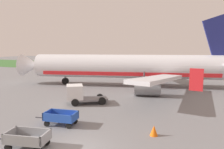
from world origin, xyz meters
TOP-DOWN VIEW (x-y plane):
  - ground_plane at (0.00, 0.00)m, footprint 220.00×220.00m
  - grass_strip at (0.00, 52.06)m, footprint 220.00×28.00m
  - airplane at (-2.52, 21.63)m, footprint 37.27×30.18m
  - baggage_cart_second_in_row at (-2.83, -0.97)m, footprint 3.63×1.87m
  - baggage_cart_third_in_row at (-3.28, 3.06)m, footprint 3.62×1.73m
  - service_truck_beside_carts at (-5.18, 9.10)m, footprint 4.69×4.01m
  - traffic_cone_near_plane at (3.99, 3.78)m, footprint 0.56×0.56m

SIDE VIEW (x-z plane):
  - ground_plane at x=0.00m, z-range 0.00..0.00m
  - grass_strip at x=0.00m, z-range 0.00..0.06m
  - traffic_cone_near_plane at x=3.99m, z-range 0.00..0.74m
  - baggage_cart_second_in_row at x=-2.83m, z-range 0.07..1.14m
  - baggage_cart_third_in_row at x=-3.28m, z-range 0.07..1.14m
  - service_truck_beside_carts at x=-5.18m, z-range 0.05..2.15m
  - airplane at x=-2.52m, z-range -2.62..8.72m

